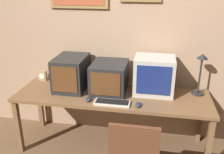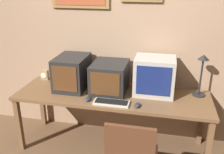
# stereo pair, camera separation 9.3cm
# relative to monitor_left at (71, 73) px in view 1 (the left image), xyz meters

# --- Properties ---
(wall_back) EXTENTS (8.00, 0.08, 2.60)m
(wall_back) POSITION_rel_monitor_left_xyz_m (0.51, 0.31, 0.40)
(wall_back) COLOR tan
(wall_back) RESTS_ON ground_plane
(desk) EXTENTS (2.23, 0.68, 0.71)m
(desk) POSITION_rel_monitor_left_xyz_m (0.51, -0.09, -0.26)
(desk) COLOR brown
(desk) RESTS_ON ground_plane
(monitor_left) EXTENTS (0.35, 0.48, 0.39)m
(monitor_left) POSITION_rel_monitor_left_xyz_m (0.00, 0.00, 0.00)
(monitor_left) COLOR black
(monitor_left) RESTS_ON desk
(monitor_center) EXTENTS (0.40, 0.47, 0.34)m
(monitor_center) POSITION_rel_monitor_left_xyz_m (0.46, 0.00, -0.02)
(monitor_center) COLOR black
(monitor_center) RESTS_ON desk
(monitor_right) EXTENTS (0.45, 0.36, 0.43)m
(monitor_right) POSITION_rel_monitor_left_xyz_m (0.97, 0.04, 0.02)
(monitor_right) COLOR #B7B2A8
(monitor_right) RESTS_ON desk
(keyboard_main) EXTENTS (0.38, 0.14, 0.03)m
(keyboard_main) POSITION_rel_monitor_left_xyz_m (0.55, -0.32, -0.18)
(keyboard_main) COLOR beige
(keyboard_main) RESTS_ON desk
(mouse_near_keyboard) EXTENTS (0.06, 0.11, 0.04)m
(mouse_near_keyboard) POSITION_rel_monitor_left_xyz_m (0.83, -0.33, -0.18)
(mouse_near_keyboard) COLOR #282D3D
(mouse_near_keyboard) RESTS_ON desk
(mouse_far_corner) EXTENTS (0.06, 0.10, 0.03)m
(mouse_far_corner) POSITION_rel_monitor_left_xyz_m (0.29, -0.30, -0.18)
(mouse_far_corner) COLOR #282D3D
(mouse_far_corner) RESTS_ON desk
(desk_clock) EXTENTS (0.10, 0.06, 0.13)m
(desk_clock) POSITION_rel_monitor_left_xyz_m (-0.46, 0.17, -0.13)
(desk_clock) COLOR #A38456
(desk_clock) RESTS_ON desk
(desk_lamp) EXTENTS (0.14, 0.14, 0.48)m
(desk_lamp) POSITION_rel_monitor_left_xyz_m (1.48, 0.10, 0.12)
(desk_lamp) COLOR black
(desk_lamp) RESTS_ON desk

